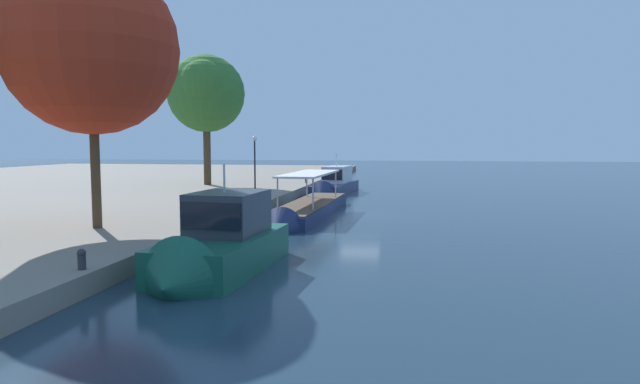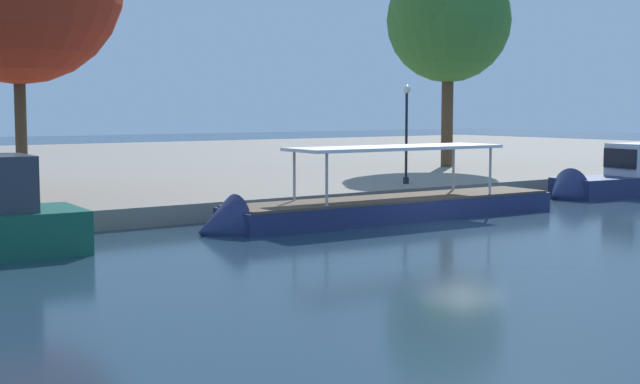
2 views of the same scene
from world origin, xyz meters
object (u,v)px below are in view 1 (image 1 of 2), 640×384
at_px(motor_yacht_0, 217,251).
at_px(lamp_post, 255,161).
at_px(mooring_bollard_0, 306,179).
at_px(motor_yacht_2, 334,186).
at_px(tree_1, 84,44).
at_px(mooring_bollard_1, 82,258).
at_px(tour_boat_1, 306,213).
at_px(tree_2, 205,92).

height_order(motor_yacht_0, lamp_post, lamp_post).
relative_size(motor_yacht_0, mooring_bollard_0, 11.22).
xyz_separation_m(motor_yacht_2, tree_1, (-26.88, 7.71, 8.51)).
relative_size(mooring_bollard_0, lamp_post, 0.16).
bearing_deg(motor_yacht_0, motor_yacht_2, -175.98).
relative_size(motor_yacht_2, mooring_bollard_0, 15.10).
xyz_separation_m(mooring_bollard_1, lamp_post, (24.17, 1.51, 2.24)).
xyz_separation_m(tour_boat_1, mooring_bollard_1, (-18.28, 3.55, 0.82)).
distance_m(mooring_bollard_1, tree_2, 35.76).
distance_m(tour_boat_1, motor_yacht_2, 16.48).
bearing_deg(tree_1, motor_yacht_0, -120.88).
distance_m(tour_boat_1, tree_2, 21.80).
relative_size(motor_yacht_0, mooring_bollard_1, 12.26).
height_order(mooring_bollard_0, mooring_bollard_1, mooring_bollard_0).
distance_m(motor_yacht_0, mooring_bollard_0, 34.94).
height_order(motor_yacht_0, tree_2, tree_2).
bearing_deg(tour_boat_1, mooring_bollard_1, -9.06).
bearing_deg(tree_2, mooring_bollard_0, -64.00).
bearing_deg(tree_2, mooring_bollard_1, -164.96).
bearing_deg(tour_boat_1, motor_yacht_2, -176.25).
bearing_deg(lamp_post, tree_2, 38.57).
xyz_separation_m(lamp_post, tree_1, (-16.31, 3.18, 5.82)).
xyz_separation_m(motor_yacht_0, tour_boat_1, (15.17, -0.28, -0.54)).
height_order(motor_yacht_0, tree_1, tree_1).
relative_size(motor_yacht_2, tree_1, 0.90).
xyz_separation_m(mooring_bollard_0, lamp_post, (-13.69, 1.23, 2.21)).
xyz_separation_m(lamp_post, tree_2, (9.42, 7.52, 6.03)).
height_order(tour_boat_1, tree_2, tree_2).
bearing_deg(tour_boat_1, tree_2, -138.72).
bearing_deg(motor_yacht_0, tree_1, -117.31).
relative_size(tour_boat_1, motor_yacht_2, 1.39).
height_order(lamp_post, tree_2, tree_2).
relative_size(mooring_bollard_0, mooring_bollard_1, 1.09).
height_order(motor_yacht_2, tree_1, tree_1).
height_order(mooring_bollard_1, tree_2, tree_2).
bearing_deg(mooring_bollard_1, tree_1, 30.81).
bearing_deg(mooring_bollard_0, mooring_bollard_1, -179.58).
relative_size(lamp_post, tree_1, 0.37).
bearing_deg(tree_2, tour_boat_1, -140.63).
bearing_deg(lamp_post, tour_boat_1, -139.40).
bearing_deg(tree_1, mooring_bollard_0, -8.36).
xyz_separation_m(mooring_bollard_0, mooring_bollard_1, (-37.86, -0.28, -0.03)).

